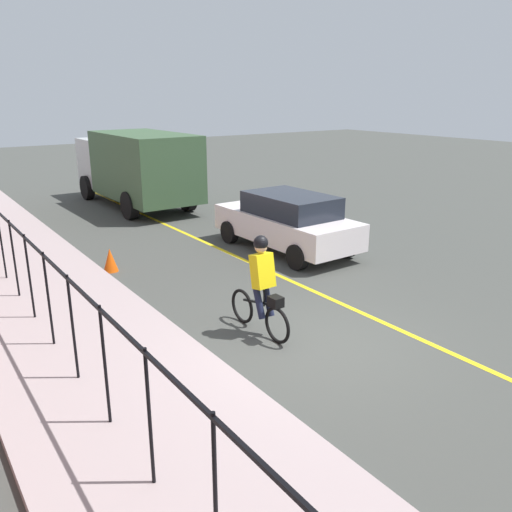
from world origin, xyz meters
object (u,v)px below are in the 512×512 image
cyclist_lead (262,286)px  traffic_cone_near (110,260)px  box_truck_background (136,166)px  patrol_sedan (287,221)px

cyclist_lead → traffic_cone_near: 5.05m
cyclist_lead → box_truck_background: bearing=-14.0°
box_truck_background → patrol_sedan: bearing=-173.4°
cyclist_lead → box_truck_background: (11.71, -2.61, 0.64)m
patrol_sedan → traffic_cone_near: bearing=76.1°
cyclist_lead → patrol_sedan: cyclist_lead is taller
traffic_cone_near → patrol_sedan: bearing=-102.6°
box_truck_background → traffic_cone_near: (-6.81, 3.60, -1.26)m
cyclist_lead → traffic_cone_near: bearing=10.0°
box_truck_background → traffic_cone_near: bearing=151.4°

